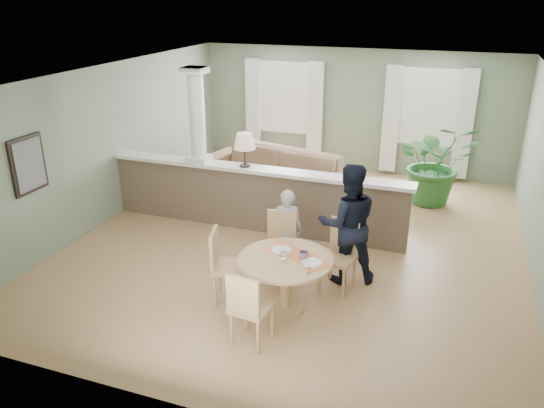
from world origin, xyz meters
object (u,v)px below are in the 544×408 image
at_px(chair_far_man, 340,252).
at_px(child_person, 287,230).
at_px(chair_far_boy, 281,241).
at_px(chair_near, 248,306).
at_px(houseplant, 436,163).
at_px(chair_side, 224,262).
at_px(sofa, 273,175).
at_px(dining_table, 286,269).
at_px(man_person, 348,224).

xyz_separation_m(chair_far_man, child_person, (-0.86, 0.27, 0.08)).
distance_m(chair_far_boy, chair_near, 1.72).
distance_m(houseplant, chair_side, 5.11).
bearing_deg(sofa, child_person, -52.64).
distance_m(sofa, dining_table, 4.01).
bearing_deg(houseplant, chair_side, -117.40).
distance_m(chair_far_boy, chair_far_man, 0.88).
xyz_separation_m(chair_far_boy, chair_far_man, (0.88, -0.07, 0.01)).
bearing_deg(chair_side, child_person, -39.53).
relative_size(chair_far_man, man_person, 0.57).
relative_size(sofa, dining_table, 2.62).
bearing_deg(sofa, houseplant, 28.06).
xyz_separation_m(dining_table, man_person, (0.56, 1.00, 0.28)).
xyz_separation_m(chair_far_boy, child_person, (0.02, 0.20, 0.09)).
xyz_separation_m(dining_table, chair_near, (-0.17, -0.87, -0.05)).
bearing_deg(chair_far_boy, houseplant, 48.52).
relative_size(chair_side, child_person, 0.81).
bearing_deg(child_person, chair_side, 52.62).
bearing_deg(chair_near, dining_table, -93.62).
xyz_separation_m(sofa, chair_far_man, (2.02, -2.95, 0.08)).
distance_m(sofa, chair_near, 4.77).
distance_m(chair_side, child_person, 1.21).
xyz_separation_m(dining_table, chair_far_boy, (-0.35, 0.84, -0.05)).
bearing_deg(child_person, chair_far_man, 149.46).
bearing_deg(chair_side, chair_far_man, -73.79).
bearing_deg(chair_far_man, chair_side, -136.73).
bearing_deg(child_person, man_person, 164.52).
xyz_separation_m(houseplant, child_person, (-1.85, -3.43, -0.18)).
xyz_separation_m(houseplant, chair_far_boy, (-1.87, -3.63, -0.27)).
relative_size(dining_table, chair_far_man, 1.23).
height_order(chair_far_man, chair_near, chair_far_man).
height_order(dining_table, chair_near, chair_near).
bearing_deg(chair_near, man_person, -104.12).
bearing_deg(chair_side, chair_near, -155.78).
height_order(chair_near, chair_side, chair_side).
bearing_deg(child_person, houseplant, -131.57).
bearing_deg(chair_far_boy, dining_table, -81.54).
bearing_deg(dining_table, man_person, 60.64).
height_order(dining_table, chair_far_man, chair_far_man).
distance_m(chair_far_man, child_person, 0.91).
bearing_deg(man_person, chair_far_man, 58.79).
distance_m(houseplant, dining_table, 4.73).
bearing_deg(chair_side, man_person, -67.92).
distance_m(chair_far_boy, chair_side, 1.02).
relative_size(dining_table, chair_far_boy, 1.26).
bearing_deg(sofa, chair_side, -66.06).
bearing_deg(chair_far_boy, chair_far_man, -18.71).
relative_size(chair_far_man, chair_side, 0.97).
relative_size(sofa, chair_side, 3.15).
xyz_separation_m(chair_side, child_person, (0.50, 1.10, 0.07)).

